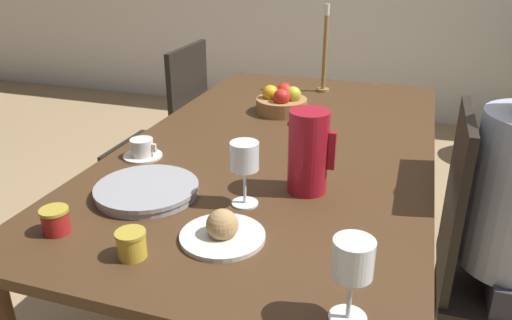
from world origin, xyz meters
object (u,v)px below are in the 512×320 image
at_px(red_pitcher, 308,151).
at_px(jam_jar_amber, 131,243).
at_px(teacup_near_person, 142,149).
at_px(bread_plate, 222,231).
at_px(candlestick_tall, 325,57).
at_px(jam_jar_red, 55,219).
at_px(chair_person_side, 485,263).
at_px(serving_tray, 147,190).
at_px(fruit_bowl, 282,102).
at_px(wine_glass_water, 244,159).
at_px(chair_opposite, 170,139).
at_px(wine_glass_juice, 353,263).

height_order(red_pitcher, jam_jar_amber, red_pitcher).
relative_size(red_pitcher, teacup_near_person, 1.86).
xyz_separation_m(bread_plate, candlestick_tall, (-0.03, 1.37, 0.14)).
bearing_deg(candlestick_tall, jam_jar_red, -104.25).
distance_m(bread_plate, candlestick_tall, 1.38).
distance_m(red_pitcher, jam_jar_amber, 0.55).
bearing_deg(jam_jar_amber, chair_person_side, 36.08).
xyz_separation_m(jam_jar_red, candlestick_tall, (0.37, 1.47, 0.13)).
distance_m(teacup_near_person, serving_tray, 0.28).
bearing_deg(teacup_near_person, jam_jar_amber, -62.24).
relative_size(red_pitcher, jam_jar_amber, 3.44).
xyz_separation_m(red_pitcher, fruit_bowl, (-0.26, 0.68, -0.08)).
relative_size(wine_glass_water, jam_jar_red, 2.60).
distance_m(chair_person_side, serving_tray, 1.04).
height_order(bread_plate, candlestick_tall, candlestick_tall).
bearing_deg(bread_plate, jam_jar_amber, -141.25).
distance_m(fruit_bowl, candlestick_tall, 0.41).
bearing_deg(jam_jar_amber, candlestick_tall, 84.65).
xyz_separation_m(chair_opposite, jam_jar_red, (0.34, -1.23, 0.28)).
relative_size(red_pitcher, fruit_bowl, 1.12).
bearing_deg(serving_tray, chair_opposite, 114.76).
bearing_deg(wine_glass_juice, red_pitcher, 111.23).
distance_m(chair_opposite, serving_tray, 1.11).
relative_size(red_pitcher, wine_glass_water, 1.32).
bearing_deg(fruit_bowl, jam_jar_red, -103.96).
height_order(wine_glass_water, wine_glass_juice, wine_glass_water).
bearing_deg(jam_jar_amber, red_pitcher, 56.12).
xyz_separation_m(jam_jar_amber, jam_jar_red, (-0.23, 0.03, 0.00)).
bearing_deg(candlestick_tall, fruit_bowl, -105.06).
distance_m(wine_glass_juice, fruit_bowl, 1.27).
xyz_separation_m(red_pitcher, candlestick_tall, (-0.16, 1.05, 0.04)).
bearing_deg(wine_glass_water, bread_plate, -87.94).
height_order(chair_opposite, red_pitcher, red_pitcher).
bearing_deg(teacup_near_person, wine_glass_juice, -36.57).
xyz_separation_m(jam_jar_red, fruit_bowl, (0.27, 1.09, 0.01)).
height_order(chair_opposite, jam_jar_amber, chair_opposite).
xyz_separation_m(wine_glass_juice, jam_jar_red, (-0.73, 0.09, -0.09)).
relative_size(chair_opposite, jam_jar_red, 13.94).
height_order(chair_person_side, wine_glass_water, chair_person_side).
bearing_deg(jam_jar_amber, wine_glass_water, 62.99).
xyz_separation_m(chair_person_side, chair_opposite, (-1.41, 0.65, 0.00)).
bearing_deg(jam_jar_amber, bread_plate, 38.75).
height_order(wine_glass_water, teacup_near_person, wine_glass_water).
height_order(red_pitcher, wine_glass_juice, red_pitcher).
bearing_deg(red_pitcher, jam_jar_red, -142.06).
bearing_deg(red_pitcher, fruit_bowl, 111.27).
bearing_deg(serving_tray, wine_glass_water, 7.42).
distance_m(chair_opposite, candlestick_tall, 0.86).
bearing_deg(chair_opposite, fruit_bowl, -102.43).
height_order(red_pitcher, teacup_near_person, red_pitcher).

